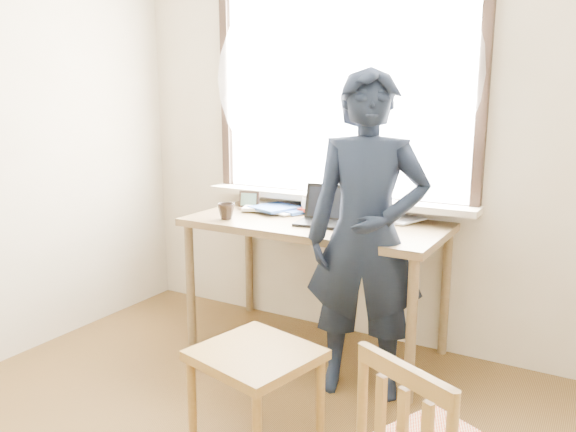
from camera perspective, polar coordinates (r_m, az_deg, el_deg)
The scene contains 12 objects.
room_shell at distance 2.06m, azimuth -11.59°, elevation 13.55°, with size 3.52×4.02×2.61m.
desk at distance 3.44m, azimuth 2.85°, elevation -1.86°, with size 1.56×0.78×0.84m.
laptop at distance 3.34m, azimuth 4.03°, elevation 0.16°, with size 0.36×0.30×0.22m.
mug_white at distance 3.62m, azimuth 2.40°, elevation 1.09°, with size 0.13×0.13×0.10m, color white.
mug_dark at distance 3.46m, azimuth -6.29°, elevation 0.48°, with size 0.11×0.11×0.10m, color black.
mouse at distance 3.15m, azimuth 9.24°, elevation -1.37°, with size 0.08×0.06×0.03m, color black.
desk_clutter at distance 3.68m, azimuth -0.54°, elevation 0.75°, with size 0.76×0.48×0.04m.
book_a at distance 3.86m, azimuth -1.72°, elevation 1.17°, with size 0.20×0.27×0.03m, color white.
book_b at distance 3.50m, azimuth 10.48°, elevation -0.19°, with size 0.18×0.24×0.02m, color white.
picture_frame at distance 3.77m, azimuth -3.97°, elevation 1.55°, with size 0.14×0.04×0.11m.
work_chair at distance 2.55m, azimuth -3.28°, elevation -15.03°, with size 0.57×0.55×0.49m.
person at distance 2.94m, azimuth 7.98°, elevation -2.13°, with size 0.63×0.41×1.72m, color black.
Camera 1 is at (1.34, -1.34, 1.57)m, focal length 35.00 mm.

